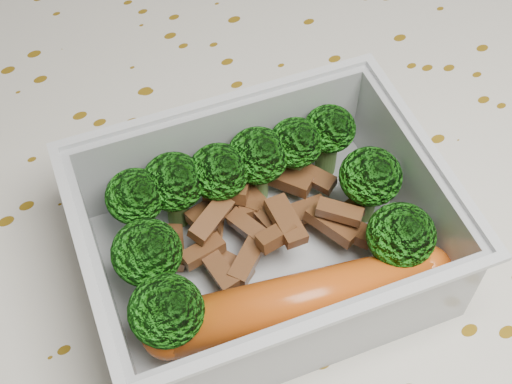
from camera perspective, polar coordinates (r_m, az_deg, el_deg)
dining_table at (r=0.49m, az=-0.61°, el=-8.45°), size 1.40×0.90×0.75m
tablecloth at (r=0.45m, az=-0.66°, el=-5.47°), size 1.46×0.96×0.19m
lunch_container at (r=0.38m, az=0.72°, el=-4.14°), size 0.21×0.17×0.07m
broccoli_florets at (r=0.38m, az=-0.63°, el=-0.86°), size 0.17×0.12×0.05m
meat_pile at (r=0.40m, az=0.29°, el=-2.14°), size 0.11×0.08×0.03m
sausage at (r=0.37m, az=3.61°, el=-8.66°), size 0.16×0.06×0.03m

